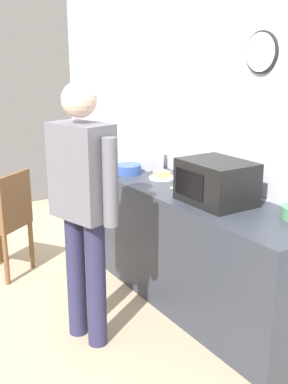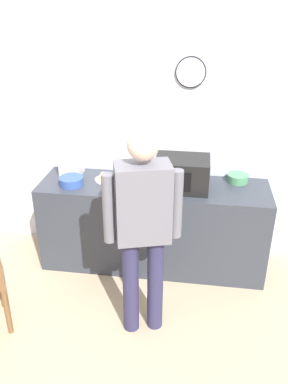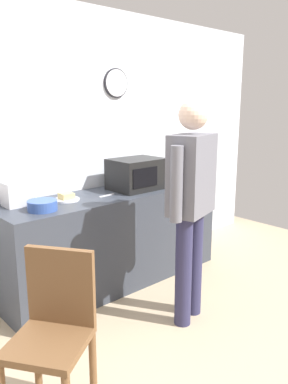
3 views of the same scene
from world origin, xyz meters
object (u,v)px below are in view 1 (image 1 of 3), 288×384
wooden_chair (7,219)px  person_standing (83,197)px  microwave (216,182)px  spoon_utensil (178,190)px  toaster (149,157)px  fork_utensil (258,199)px  sandwich_plate (162,176)px  salad_bowl (128,169)px

wooden_chair → person_standing: bearing=6.4°
microwave → spoon_utensil: microwave is taller
toaster → fork_utensil: (1.25, 0.12, -0.10)m
fork_utensil → spoon_utensil: bearing=-146.6°
microwave → sandwich_plate: 0.76m
microwave → salad_bowl: (-1.06, -0.09, -0.11)m
sandwich_plate → salad_bowl: bearing=-153.5°
microwave → spoon_utensil: (-0.39, -0.03, -0.15)m
microwave → sandwich_plate: size_ratio=2.26×
toaster → person_standing: bearing=-50.4°
fork_utensil → person_standing: person_standing is taller
microwave → wooden_chair: (-1.51, -1.05, -0.52)m
sandwich_plate → spoon_utensil: size_ratio=1.30×
toaster → wooden_chair: 1.37m
sandwich_plate → person_standing: bearing=-62.1°
spoon_utensil → person_standing: 0.89m
sandwich_plate → salad_bowl: salad_bowl is taller
sandwich_plate → toaster: (-0.38, 0.12, 0.08)m
fork_utensil → person_standing: bearing=-106.3°
salad_bowl → sandwich_plate: bearing=26.5°
microwave → wooden_chair: size_ratio=0.53×
spoon_utensil → person_standing: bearing=-80.0°
salad_bowl → wooden_chair: bearing=-115.4°
salad_bowl → spoon_utensil: (0.66, 0.05, -0.04)m
microwave → spoon_utensil: bearing=-174.9°
fork_utensil → spoon_utensil: (-0.51, -0.33, 0.00)m
microwave → person_standing: bearing=-104.7°
toaster → fork_utensil: size_ratio=1.29×
wooden_chair → salad_bowl: bearing=64.6°
spoon_utensil → wooden_chair: wooden_chair is taller
sandwich_plate → toaster: bearing=163.0°
spoon_utensil → fork_utensil: bearing=33.4°
sandwich_plate → fork_utensil: (0.87, 0.24, -0.02)m
person_standing → wooden_chair: 1.38m
toaster → fork_utensil: toaster is taller
toaster → person_standing: 1.41m
toaster → fork_utensil: 1.26m
toaster → person_standing: size_ratio=0.13×
toaster → fork_utensil: bearing=5.4°
spoon_utensil → person_standing: person_standing is taller
sandwich_plate → fork_utensil: bearing=15.3°
sandwich_plate → salad_bowl: (-0.30, -0.15, 0.02)m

